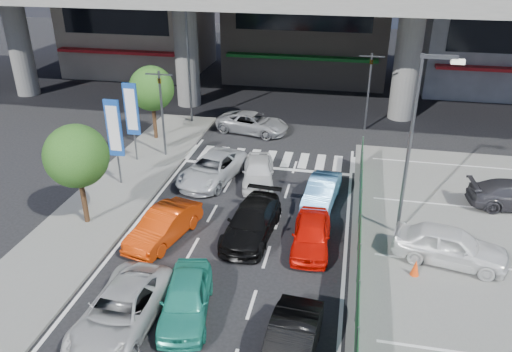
% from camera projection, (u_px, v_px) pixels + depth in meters
% --- Properties ---
extents(ground, '(120.00, 120.00, 0.00)m').
position_uv_depth(ground, '(209.00, 299.00, 18.33)').
color(ground, black).
rests_on(ground, ground).
extents(sidewalk_left, '(4.00, 30.00, 0.12)m').
position_uv_depth(sidewalk_left, '(88.00, 222.00, 23.07)').
color(sidewalk_left, slate).
rests_on(sidewalk_left, ground).
extents(fence_run, '(0.16, 22.00, 1.80)m').
position_uv_depth(fence_run, '(358.00, 280.00, 17.87)').
color(fence_run, '#1C532C').
rests_on(fence_run, ground).
extents(building_west, '(12.00, 10.90, 13.00)m').
position_uv_depth(building_west, '(137.00, 0.00, 46.48)').
color(building_west, gray).
rests_on(building_west, ground).
extents(building_east, '(12.00, 10.90, 12.00)m').
position_uv_depth(building_east, '(502.00, 15.00, 41.00)').
color(building_east, gray).
rests_on(building_east, ground).
extents(traffic_light_left, '(1.60, 1.24, 5.20)m').
position_uv_depth(traffic_light_left, '(160.00, 93.00, 28.27)').
color(traffic_light_left, '#595B60').
rests_on(traffic_light_left, ground).
extents(traffic_light_right, '(1.60, 1.24, 5.20)m').
position_uv_depth(traffic_light_right, '(370.00, 73.00, 32.35)').
color(traffic_light_right, '#595B60').
rests_on(traffic_light_right, ground).
extents(street_lamp_right, '(1.65, 0.22, 8.00)m').
position_uv_depth(street_lamp_right, '(416.00, 134.00, 20.24)').
color(street_lamp_right, '#595B60').
rests_on(street_lamp_right, ground).
extents(street_lamp_left, '(1.65, 0.22, 8.00)m').
position_uv_depth(street_lamp_left, '(191.00, 55.00, 33.21)').
color(street_lamp_left, '#595B60').
rests_on(street_lamp_left, ground).
extents(signboard_near, '(0.80, 0.14, 4.70)m').
position_uv_depth(signboard_near, '(114.00, 131.00, 25.30)').
color(signboard_near, '#595B60').
rests_on(signboard_near, ground).
extents(signboard_far, '(0.80, 0.14, 4.70)m').
position_uv_depth(signboard_far, '(132.00, 112.00, 28.02)').
color(signboard_far, '#595B60').
rests_on(signboard_far, ground).
extents(tree_near, '(2.80, 2.80, 4.80)m').
position_uv_depth(tree_near, '(76.00, 156.00, 21.61)').
color(tree_near, '#382314').
rests_on(tree_near, ground).
extents(tree_far, '(2.80, 2.80, 4.80)m').
position_uv_depth(tree_far, '(152.00, 89.00, 31.00)').
color(tree_far, '#382314').
rests_on(tree_far, ground).
extents(sedan_white_mid_left, '(2.37, 4.96, 1.37)m').
position_uv_depth(sedan_white_mid_left, '(121.00, 311.00, 16.75)').
color(sedan_white_mid_left, silver).
rests_on(sedan_white_mid_left, ground).
extents(taxi_teal_mid, '(2.35, 4.28, 1.38)m').
position_uv_depth(taxi_teal_mid, '(186.00, 298.00, 17.30)').
color(taxi_teal_mid, teal).
rests_on(taxi_teal_mid, ground).
extents(hatch_black_mid_right, '(1.75, 4.28, 1.38)m').
position_uv_depth(hatch_black_mid_right, '(290.00, 347.00, 15.27)').
color(hatch_black_mid_right, black).
rests_on(hatch_black_mid_right, ground).
extents(taxi_orange_left, '(2.43, 4.42, 1.38)m').
position_uv_depth(taxi_orange_left, '(164.00, 226.00, 21.59)').
color(taxi_orange_left, red).
rests_on(taxi_orange_left, ground).
extents(sedan_black_mid, '(2.27, 4.88, 1.38)m').
position_uv_depth(sedan_black_mid, '(252.00, 222.00, 21.88)').
color(sedan_black_mid, black).
rests_on(sedan_black_mid, ground).
extents(taxi_orange_right, '(1.69, 3.94, 1.33)m').
position_uv_depth(taxi_orange_right, '(311.00, 234.00, 21.03)').
color(taxi_orange_right, red).
rests_on(taxi_orange_right, ground).
extents(wagon_silver_front_left, '(3.30, 5.34, 1.38)m').
position_uv_depth(wagon_silver_front_left, '(212.00, 169.00, 26.82)').
color(wagon_silver_front_left, silver).
rests_on(wagon_silver_front_left, ground).
extents(sedan_white_front_mid, '(2.29, 4.27, 1.38)m').
position_uv_depth(sedan_white_front_mid, '(258.00, 172.00, 26.50)').
color(sedan_white_front_mid, silver).
rests_on(sedan_white_front_mid, ground).
extents(kei_truck_front_right, '(1.81, 3.99, 1.27)m').
position_uv_depth(kei_truck_front_right, '(322.00, 192.00, 24.55)').
color(kei_truck_front_right, '#5BA3E4').
rests_on(kei_truck_front_right, ground).
extents(crossing_wagon_silver, '(5.18, 3.18, 1.34)m').
position_uv_depth(crossing_wagon_silver, '(253.00, 123.00, 33.32)').
color(crossing_wagon_silver, gray).
rests_on(crossing_wagon_silver, ground).
extents(parked_sedan_white, '(4.73, 2.67, 1.52)m').
position_uv_depth(parked_sedan_white, '(450.00, 245.00, 20.01)').
color(parked_sedan_white, white).
rests_on(parked_sedan_white, parking_lot).
extents(traffic_cone, '(0.42, 0.42, 0.68)m').
position_uv_depth(traffic_cone, '(415.00, 268.00, 19.37)').
color(traffic_cone, '#F2410D').
rests_on(traffic_cone, parking_lot).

